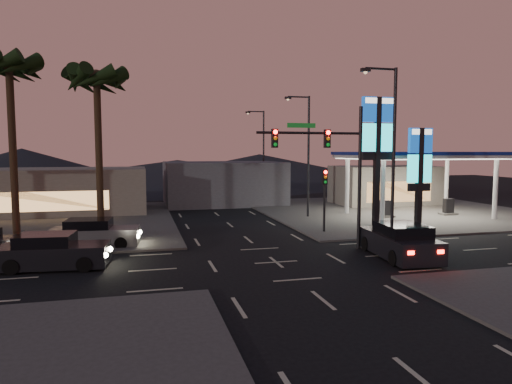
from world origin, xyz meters
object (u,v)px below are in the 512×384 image
object	(u,v)px
gas_station	(419,157)
pylon_sign_short	(420,165)
traffic_signal_mast	(331,157)
suv_station	(400,242)
car_lane_a_front	(52,252)
car_lane_b_front	(94,234)
pylon_sign_tall	(377,138)

from	to	relation	value
gas_station	pylon_sign_short	xyz separation A→B (m)	(-5.00, -7.50, -0.42)
pylon_sign_short	traffic_signal_mast	bearing A→B (deg)	-160.87
traffic_signal_mast	suv_station	size ratio (longest dim) A/B	1.42
gas_station	pylon_sign_short	size ratio (longest dim) A/B	1.74
pylon_sign_short	car_lane_a_front	bearing A→B (deg)	-172.11
gas_station	suv_station	distance (m)	16.36
pylon_sign_short	traffic_signal_mast	size ratio (longest dim) A/B	0.88
car_lane_b_front	pylon_sign_short	bearing A→B (deg)	-4.53
gas_station	pylon_sign_tall	xyz separation A→B (m)	(-7.50, -6.50, 1.31)
pylon_sign_tall	car_lane_a_front	xyz separation A→B (m)	(-19.08, -3.99, -5.63)
car_lane_a_front	car_lane_b_front	xyz separation A→B (m)	(1.45, 4.59, -0.01)
pylon_sign_tall	traffic_signal_mast	distance (m)	6.02
pylon_sign_tall	car_lane_b_front	size ratio (longest dim) A/B	1.74
pylon_sign_short	car_lane_a_front	size ratio (longest dim) A/B	1.34
car_lane_a_front	car_lane_b_front	bearing A→B (deg)	72.48
car_lane_b_front	traffic_signal_mast	bearing A→B (deg)	-17.67
traffic_signal_mast	car_lane_b_front	xyz separation A→B (m)	(-12.89, 4.11, -4.47)
pylon_sign_short	suv_station	bearing A→B (deg)	-131.33
pylon_sign_tall	car_lane_b_front	xyz separation A→B (m)	(-17.63, 0.59, -5.63)
pylon_sign_tall	suv_station	world-z (taller)	pylon_sign_tall
pylon_sign_short	car_lane_b_front	distance (m)	20.57
pylon_sign_tall	traffic_signal_mast	bearing A→B (deg)	-143.48
traffic_signal_mast	car_lane_a_front	bearing A→B (deg)	-178.08
car_lane_a_front	suv_station	size ratio (longest dim) A/B	0.93
pylon_sign_tall	gas_station	bearing A→B (deg)	40.91
gas_station	pylon_sign_tall	bearing A→B (deg)	-139.09
pylon_sign_short	traffic_signal_mast	xyz separation A→B (m)	(-7.24, -2.51, 0.57)
traffic_signal_mast	suv_station	bearing A→B (deg)	-43.71
car_lane_b_front	suv_station	size ratio (longest dim) A/B	0.92
pylon_sign_tall	car_lane_b_front	distance (m)	18.52
gas_station	car_lane_b_front	xyz separation A→B (m)	(-25.13, -5.91, -4.32)
traffic_signal_mast	car_lane_b_front	bearing A→B (deg)	162.33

